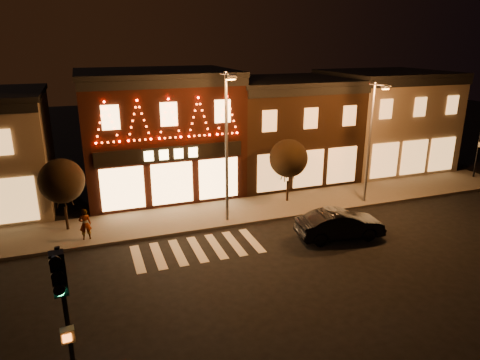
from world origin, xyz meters
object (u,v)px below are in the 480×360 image
traffic_signal_near (64,303)px  streetlamp_mid (227,137)px  pedestrian (85,224)px  dark_sedan (340,225)px

traffic_signal_near → streetlamp_mid: bearing=49.0°
traffic_signal_near → pedestrian: traffic_signal_near is taller
dark_sedan → pedestrian: 13.46m
traffic_signal_near → dark_sedan: (13.30, 7.70, -2.99)m
traffic_signal_near → pedestrian: bearing=82.2°
streetlamp_mid → pedestrian: bearing=168.0°
traffic_signal_near → streetlamp_mid: 14.28m
dark_sedan → pedestrian: size_ratio=2.75×
traffic_signal_near → streetlamp_mid: (8.27, 11.57, 1.36)m
streetlamp_mid → dark_sedan: 7.69m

